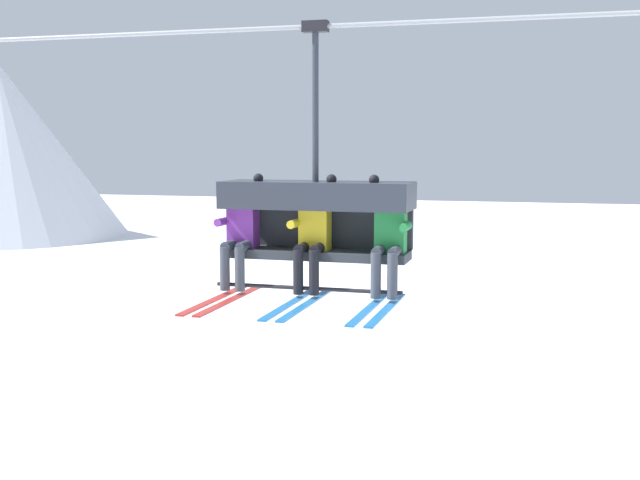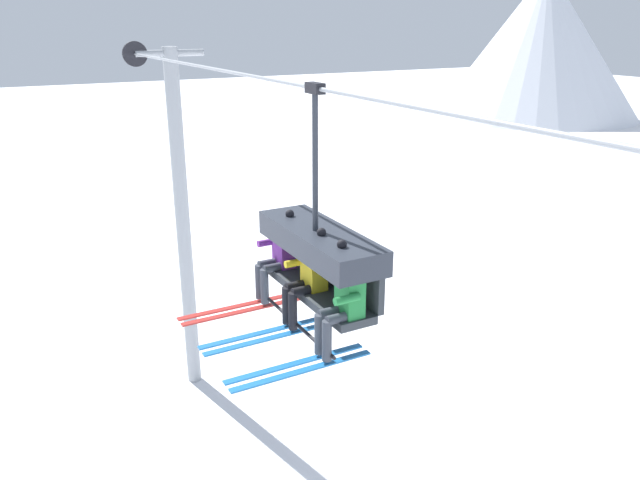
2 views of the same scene
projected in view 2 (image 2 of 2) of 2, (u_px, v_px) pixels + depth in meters
mountain_peak_west at (541, 44)px, 62.94m from camera, size 20.35×20.35×14.41m
lift_tower_near at (182, 219)px, 15.77m from camera, size 0.36×1.88×8.98m
lift_cable at (297, 85)px, 7.29m from camera, size 18.38×0.05×0.05m
chairlift_chair at (321, 251)px, 7.59m from camera, size 2.12×0.74×2.88m
skier_purple at (276, 254)px, 8.29m from camera, size 0.48×1.70×1.34m
skier_yellow at (305, 276)px, 7.59m from camera, size 0.48×1.70×1.34m
skier_green at (340, 302)px, 6.89m from camera, size 0.48×1.70×1.34m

